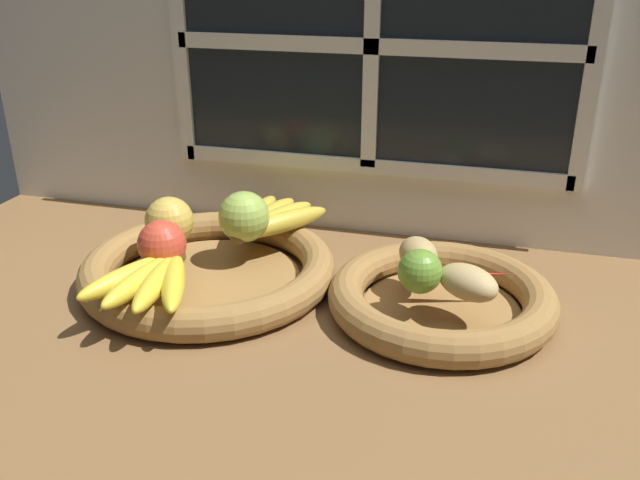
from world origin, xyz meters
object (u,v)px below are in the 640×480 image
fruit_bowl_left (209,269)px  apple_golden_left (169,221)px  chili_pepper (459,274)px  apple_red_front (162,244)px  apple_green_back (244,217)px  potato_small (468,281)px  banana_bunch_front (151,279)px  lime_near (419,273)px  banana_bunch_back (265,218)px  fruit_bowl_right (441,298)px  potato_oblong (418,254)px

fruit_bowl_left → apple_golden_left: 9.21cm
apple_golden_left → chili_pepper: 42.08cm
fruit_bowl_left → apple_red_front: bearing=-126.4°
fruit_bowl_left → apple_green_back: 9.23cm
apple_green_back → potato_small: size_ratio=0.91×
chili_pepper → banana_bunch_front: bearing=-174.9°
apple_golden_left → chili_pepper: bearing=-1.0°
lime_near → fruit_bowl_left: bearing=172.5°
fruit_bowl_left → apple_golden_left: (-6.67, 1.93, 6.06)cm
apple_red_front → chili_pepper: (39.33, 6.64, -2.50)cm
banana_bunch_back → apple_golden_left: bearing=-140.2°
apple_red_front → apple_golden_left: size_ratio=0.93×
banana_bunch_front → fruit_bowl_left: bearing=79.2°
fruit_bowl_right → apple_red_front: bearing=-171.7°
banana_bunch_front → potato_oblong: bearing=25.0°
banana_bunch_front → lime_near: lime_near is taller
apple_green_back → apple_red_front: apple_green_back is taller
fruit_bowl_right → banana_bunch_front: 37.83cm
banana_bunch_front → banana_bunch_back: (7.02, 23.42, 0.09)cm
banana_bunch_back → potato_small: bearing=-24.8°
fruit_bowl_left → lime_near: size_ratio=6.44×
banana_bunch_back → fruit_bowl_right: bearing=-21.7°
fruit_bowl_left → potato_oblong: potato_oblong is taller
fruit_bowl_left → fruit_bowl_right: bearing=0.0°
apple_green_back → potato_oblong: apple_green_back is taller
chili_pepper → potato_oblong: bearing=149.0°
apple_red_front → potato_oblong: size_ratio=0.97×
banana_bunch_front → potato_oblong: size_ratio=2.50×
fruit_bowl_left → lime_near: bearing=-7.5°
banana_bunch_back → lime_near: 30.24cm
apple_golden_left → banana_bunch_back: apple_golden_left is taller
chili_pepper → banana_bunch_back: bearing=147.3°
apple_green_back → apple_red_front: size_ratio=1.15×
apple_red_front → banana_bunch_front: (1.72, -6.55, -1.83)cm
banana_bunch_back → potato_small: 35.19cm
banana_bunch_back → potato_small: (31.96, -14.73, 0.54)cm
fruit_bowl_left → apple_golden_left: size_ratio=5.16×
fruit_bowl_left → apple_green_back: size_ratio=4.83×
apple_red_front → lime_near: (34.71, 1.43, -0.46)cm
apple_green_back → fruit_bowl_right: bearing=-10.9°
apple_green_back → lime_near: apple_green_back is taller
potato_small → lime_near: (-5.99, -0.70, 0.74)cm
fruit_bowl_left → lime_near: (30.69, -4.01, 5.35)cm
apple_golden_left → banana_bunch_back: size_ratio=0.40×
apple_red_front → apple_golden_left: (-2.65, 7.37, 0.25)cm
fruit_bowl_right → apple_red_front: (-37.38, -5.45, 5.80)cm
fruit_bowl_right → banana_bunch_back: 31.10cm
apple_green_back → apple_golden_left: (-10.17, -3.83, -0.24)cm
lime_near → chili_pepper: size_ratio=0.40×
potato_small → lime_near: bearing=-173.3°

